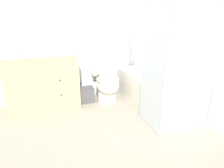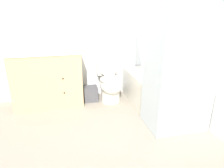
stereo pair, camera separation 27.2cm
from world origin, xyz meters
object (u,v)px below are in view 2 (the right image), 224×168
Objects in this scene: vanity_cabinet at (48,78)px; sink_faucet at (45,47)px; tissue_box at (71,48)px; soap_dispenser at (73,44)px; toilet at (110,82)px; bath_towel_folded at (163,86)px; hand_towel_folded at (16,52)px; wastebasket at (91,94)px; bathtub at (158,93)px.

sink_faucet is (-0.00, 0.18, 0.47)m from vanity_cabinet.
tissue_box is 0.08m from soap_dispenser.
sink_faucet is 0.17× the size of toilet.
bath_towel_folded is (1.10, -0.97, -0.43)m from soap_dispenser.
vanity_cabinet is 0.51m from sink_faucet.
soap_dispenser is 0.82m from hand_towel_folded.
tissue_box is at bearing 174.70° from toilet.
toilet is 0.87m from soap_dispenser.
sink_faucet is 0.56× the size of wastebasket.
toilet is (1.01, -0.09, -0.12)m from vanity_cabinet.
tissue_box is 0.59× the size of hand_towel_folded.
tissue_box reaches higher than hand_towel_folded.
vanity_cabinet is 0.75m from wastebasket.
tissue_box reaches higher than bathtub.
toilet reaches higher than bath_towel_folded.
sink_faucet is 1.07m from wastebasket.
vanity_cabinet is 4.25× the size of wastebasket.
vanity_cabinet is at bearing 174.94° from toilet.
hand_towel_folded is at bearing -172.99° from tissue_box.
vanity_cabinet is 0.61m from hand_towel_folded.
wastebasket is (-1.01, 0.50, -0.13)m from bathtub.
bathtub is 10.67× the size of tissue_box.
vanity_cabinet is 0.62m from tissue_box.
bath_towel_folded is (1.14, -0.92, -0.39)m from tissue_box.
soap_dispenser reaches higher than hand_towel_folded.
hand_towel_folded is (-0.81, -0.14, -0.05)m from soap_dispenser.
tissue_box is (-0.28, -0.01, 0.81)m from wastebasket.
vanity_cabinet is at bearing 178.09° from wastebasket.
bathtub is 1.14m from wastebasket.
bathtub is 0.54m from bath_towel_folded.
tissue_box is at bearing -28.74° from sink_faucet.
sink_faucet is 0.45× the size of bath_towel_folded.
toilet is 0.81m from bathtub.
hand_towel_folded is (-0.38, -0.31, -0.00)m from sink_faucet.
hand_towel_folded is at bearing 156.49° from bath_towel_folded.
bathtub is 2.20m from hand_towel_folded.
sink_faucet reaches higher than toilet.
soap_dispenser is 0.60× the size of bath_towel_folded.
toilet is 0.86m from tissue_box.
vanity_cabinet is at bearing -90.00° from sink_faucet.
tissue_box is (-1.29, 0.49, 0.68)m from bathtub.
soap_dispenser is at bearing 47.25° from tissue_box.
bath_towel_folded is at bearing -58.71° from toilet.
sink_faucet is 0.09× the size of bathtub.
hand_towel_folded reaches higher than bath_towel_folded.
tissue_box is (-0.61, 0.06, 0.60)m from toilet.
toilet is 1.50m from hand_towel_folded.
soap_dispenser reaches higher than bathtub.
vanity_cabinet is 1.02m from toilet.
vanity_cabinet is 0.69× the size of bathtub.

